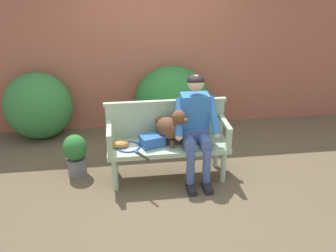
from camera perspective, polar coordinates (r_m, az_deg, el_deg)
ground_plane at (r=4.89m, az=0.00°, el=-7.78°), size 40.00×40.00×0.00m
brick_garden_fence at (r=6.07m, az=-2.32°, el=12.34°), size 8.00×0.30×2.66m
hedge_bush_mid_right at (r=6.11m, az=3.21°, el=3.13°), size 0.74×0.72×0.77m
hedge_bush_far_left at (r=6.04m, az=-19.22°, el=2.89°), size 1.03×0.81×1.05m
hedge_bush_far_right at (r=5.92m, az=0.65°, el=4.04°), size 1.18×1.09×1.07m
garden_bench at (r=4.68m, az=0.00°, el=-3.52°), size 1.51×0.51×0.48m
bench_backrest at (r=4.74m, az=-0.36°, el=1.17°), size 1.55×0.06×0.50m
bench_armrest_left_end at (r=4.45m, az=-8.98°, el=-1.54°), size 0.06×0.51×0.28m
bench_armrest_right_end at (r=4.62m, az=8.94°, el=-0.51°), size 0.06×0.51×0.28m
person_seated at (r=4.57m, az=4.24°, el=0.35°), size 0.56×0.65×1.35m
dog_on_bench at (r=4.54m, az=0.51°, el=-0.09°), size 0.43×0.43×0.49m
tennis_racket at (r=4.58m, az=-5.89°, el=-3.30°), size 0.43×0.56×0.03m
baseball_glove at (r=4.61m, az=-7.35°, el=-2.70°), size 0.24×0.20×0.09m
sports_bag at (r=4.59m, az=-2.45°, el=-2.24°), size 0.33×0.27×0.14m
potted_plant at (r=4.94m, az=-13.95°, el=-4.08°), size 0.30×0.30×0.56m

